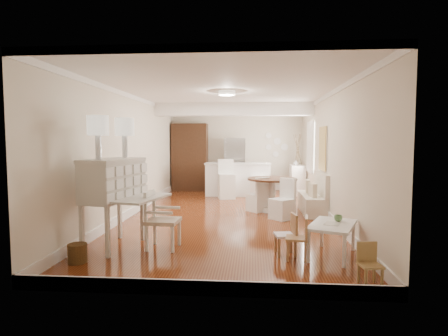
# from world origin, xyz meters

# --- Properties ---
(room) EXTENTS (9.00, 9.04, 2.82)m
(room) POSITION_xyz_m (0.04, 0.32, 1.98)
(room) COLOR brown
(room) RESTS_ON ground
(secretary_bureau) EXTENTS (1.37, 1.39, 1.46)m
(secretary_bureau) POSITION_xyz_m (-1.70, -2.69, 0.73)
(secretary_bureau) COLOR silver
(secretary_bureau) RESTS_ON ground
(gustavian_armchair) EXTENTS (0.57, 0.57, 0.94)m
(gustavian_armchair) POSITION_xyz_m (-0.88, -2.70, 0.47)
(gustavian_armchair) COLOR white
(gustavian_armchair) RESTS_ON ground
(wicker_basket) EXTENTS (0.30, 0.30, 0.27)m
(wicker_basket) POSITION_xyz_m (-1.94, -3.49, 0.14)
(wicker_basket) COLOR #53381A
(wicker_basket) RESTS_ON ground
(kids_table) EXTENTS (0.93, 1.15, 0.50)m
(kids_table) POSITION_xyz_m (1.77, -2.90, 0.25)
(kids_table) COLOR white
(kids_table) RESTS_ON ground
(kids_chair_a) EXTENTS (0.36, 0.36, 0.66)m
(kids_chair_a) POSITION_xyz_m (1.22, -3.10, 0.33)
(kids_chair_a) COLOR tan
(kids_chair_a) RESTS_ON ground
(kids_chair_b) EXTENTS (0.36, 0.36, 0.65)m
(kids_chair_b) POSITION_xyz_m (1.07, -2.91, 0.32)
(kids_chair_b) COLOR #976C44
(kids_chair_b) RESTS_ON ground
(kids_chair_c) EXTENTS (0.29, 0.29, 0.52)m
(kids_chair_c) POSITION_xyz_m (1.99, -4.04, 0.26)
(kids_chair_c) COLOR #A07E49
(kids_chair_c) RESTS_ON ground
(banquette) EXTENTS (0.52, 1.60, 0.98)m
(banquette) POSITION_xyz_m (1.99, 0.50, 0.49)
(banquette) COLOR silver
(banquette) RESTS_ON ground
(dining_table) EXTENTS (1.39, 1.39, 0.82)m
(dining_table) POSITION_xyz_m (1.04, 0.57, 0.41)
(dining_table) COLOR #4D2A18
(dining_table) RESTS_ON ground
(slip_chair_near) EXTENTS (0.62, 0.62, 0.90)m
(slip_chair_near) POSITION_xyz_m (1.22, -0.30, 0.45)
(slip_chair_near) COLOR white
(slip_chair_near) RESTS_ON ground
(slip_chair_far) EXTENTS (0.58, 0.58, 0.85)m
(slip_chair_far) POSITION_xyz_m (0.68, 0.58, 0.42)
(slip_chair_far) COLOR white
(slip_chair_far) RESTS_ON ground
(breakfast_counter) EXTENTS (2.05, 0.65, 1.03)m
(breakfast_counter) POSITION_xyz_m (0.10, 3.10, 0.52)
(breakfast_counter) COLOR white
(breakfast_counter) RESTS_ON ground
(bar_stool_left) EXTENTS (0.56, 0.56, 1.17)m
(bar_stool_left) POSITION_xyz_m (-0.21, 2.48, 0.58)
(bar_stool_left) COLOR white
(bar_stool_left) RESTS_ON ground
(bar_stool_right) EXTENTS (0.50, 0.50, 1.06)m
(bar_stool_right) POSITION_xyz_m (0.73, 2.80, 0.53)
(bar_stool_right) COLOR silver
(bar_stool_right) RESTS_ON ground
(pantry_cabinet) EXTENTS (1.20, 0.60, 2.30)m
(pantry_cabinet) POSITION_xyz_m (-1.60, 4.18, 1.15)
(pantry_cabinet) COLOR #381E11
(pantry_cabinet) RESTS_ON ground
(fridge) EXTENTS (0.75, 0.65, 1.80)m
(fridge) POSITION_xyz_m (0.30, 4.15, 0.90)
(fridge) COLOR silver
(fridge) RESTS_ON ground
(sideboard) EXTENTS (0.44, 0.98, 0.94)m
(sideboard) POSITION_xyz_m (1.99, 3.53, 0.47)
(sideboard) COLOR white
(sideboard) RESTS_ON ground
(pencil_cup) EXTENTS (0.13, 0.13, 0.10)m
(pencil_cup) POSITION_xyz_m (1.89, -2.73, 0.55)
(pencil_cup) COLOR #639859
(pencil_cup) RESTS_ON kids_table
(branch_vase) EXTENTS (0.19, 0.19, 0.16)m
(branch_vase) POSITION_xyz_m (1.94, 3.57, 1.02)
(branch_vase) COLOR silver
(branch_vase) RESTS_ON sideboard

